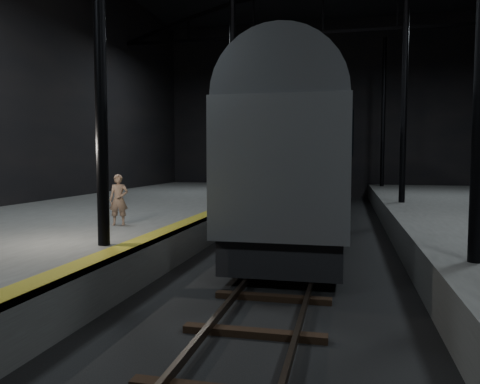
% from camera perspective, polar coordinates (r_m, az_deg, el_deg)
% --- Properties ---
extents(ground, '(44.00, 44.00, 0.00)m').
position_cam_1_polar(ground, '(13.75, 6.61, -8.18)').
color(ground, black).
rests_on(ground, ground).
extents(platform_left, '(9.00, 43.80, 1.00)m').
position_cam_1_polar(platform_left, '(16.26, -20.76, -4.71)').
color(platform_left, '#4D4D4B').
rests_on(platform_left, ground).
extents(tactile_strip, '(0.50, 43.80, 0.01)m').
position_cam_1_polar(tactile_strip, '(14.29, -6.45, -3.62)').
color(tactile_strip, olive).
rests_on(tactile_strip, platform_left).
extents(track, '(2.40, 43.00, 0.24)m').
position_cam_1_polar(track, '(13.73, 6.62, -7.90)').
color(track, '#3F3328').
rests_on(track, ground).
extents(train, '(3.17, 21.20, 5.67)m').
position_cam_1_polar(train, '(20.43, 8.85, 4.77)').
color(train, '#ABAEB3').
rests_on(train, ground).
extents(woman, '(0.61, 0.49, 1.47)m').
position_cam_1_polar(woman, '(13.89, -14.57, -0.91)').
color(woman, '#8F6E58').
rests_on(woman, platform_left).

